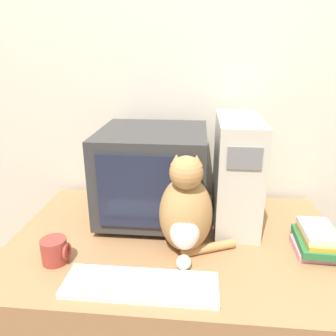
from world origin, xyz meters
name	(u,v)px	position (x,y,z in m)	size (l,w,h in m)	color
wall_back	(183,101)	(0.00, 0.91, 1.25)	(7.00, 0.05, 2.50)	beige
desk	(174,314)	(0.00, 0.42, 0.39)	(1.31, 0.85, 0.78)	#9E7047
crt_monitor	(153,173)	(-0.11, 0.60, 0.98)	(0.45, 0.44, 0.40)	#333333
computer_tower	(236,171)	(0.24, 0.60, 1.00)	(0.18, 0.41, 0.46)	beige
keyboard	(141,285)	(-0.09, 0.12, 0.79)	(0.49, 0.15, 0.02)	silver
cat	(186,211)	(0.04, 0.35, 0.94)	(0.29, 0.26, 0.38)	#B7844C
book_stack	(317,241)	(0.53, 0.38, 0.82)	(0.17, 0.22, 0.10)	pink
pen	(102,270)	(-0.23, 0.19, 0.78)	(0.13, 0.06, 0.01)	navy
mug	(55,251)	(-0.41, 0.23, 0.82)	(0.10, 0.09, 0.09)	#9E382D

